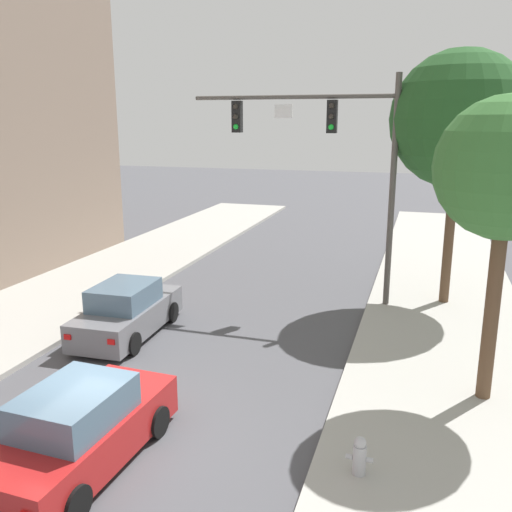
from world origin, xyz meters
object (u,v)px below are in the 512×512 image
(traffic_signal_mast, at_px, (334,147))
(street_tree_second, at_px, (459,120))
(car_following_red, at_px, (81,431))
(fire_hydrant, at_px, (360,456))
(car_lead_grey, at_px, (127,312))
(street_tree_nearest, at_px, (507,170))

(traffic_signal_mast, bearing_deg, street_tree_second, 12.59)
(street_tree_second, bearing_deg, traffic_signal_mast, -167.41)
(car_following_red, xyz_separation_m, fire_hydrant, (4.92, 1.06, -0.22))
(traffic_signal_mast, xyz_separation_m, car_lead_grey, (-5.17, -4.73, -4.63))
(traffic_signal_mast, xyz_separation_m, fire_hydrant, (2.22, -9.58, -4.85))
(traffic_signal_mast, relative_size, car_following_red, 1.74)
(traffic_signal_mast, height_order, car_following_red, traffic_signal_mast)
(street_tree_nearest, bearing_deg, car_lead_grey, 172.97)
(car_following_red, xyz_separation_m, street_tree_second, (6.55, 11.50, 5.50))
(car_following_red, height_order, street_tree_nearest, street_tree_nearest)
(fire_hydrant, height_order, street_tree_nearest, street_tree_nearest)
(traffic_signal_mast, bearing_deg, fire_hydrant, -76.97)
(car_following_red, distance_m, fire_hydrant, 5.04)
(car_lead_grey, relative_size, street_tree_second, 0.52)
(car_lead_grey, height_order, car_following_red, same)
(traffic_signal_mast, distance_m, car_following_red, 11.92)
(traffic_signal_mast, bearing_deg, car_lead_grey, -137.59)
(traffic_signal_mast, bearing_deg, street_tree_nearest, -52.46)
(car_following_red, height_order, street_tree_second, street_tree_second)
(car_lead_grey, distance_m, car_following_red, 6.41)
(car_following_red, relative_size, street_tree_second, 0.52)
(traffic_signal_mast, xyz_separation_m, street_tree_nearest, (4.55, -5.93, -0.13))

